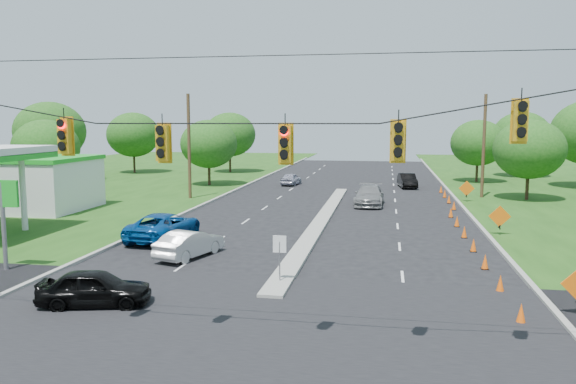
# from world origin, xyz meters

# --- Properties ---
(ground) EXTENTS (160.00, 160.00, 0.00)m
(ground) POSITION_xyz_m (0.00, 0.00, 0.00)
(ground) COLOR black
(ground) RESTS_ON ground
(cross_street) EXTENTS (160.00, 14.00, 0.02)m
(cross_street) POSITION_xyz_m (0.00, 0.00, 0.00)
(cross_street) COLOR black
(cross_street) RESTS_ON ground
(curb_left) EXTENTS (0.25, 110.00, 0.16)m
(curb_left) POSITION_xyz_m (-10.10, 30.00, 0.00)
(curb_left) COLOR gray
(curb_left) RESTS_ON ground
(curb_right) EXTENTS (0.25, 110.00, 0.16)m
(curb_right) POSITION_xyz_m (10.10, 30.00, 0.00)
(curb_right) COLOR gray
(curb_right) RESTS_ON ground
(median) EXTENTS (1.00, 34.00, 0.18)m
(median) POSITION_xyz_m (0.00, 21.00, 0.00)
(median) COLOR gray
(median) RESTS_ON ground
(median_sign) EXTENTS (0.55, 0.06, 2.05)m
(median_sign) POSITION_xyz_m (0.00, 6.00, 1.46)
(median_sign) COLOR gray
(median_sign) RESTS_ON ground
(signal_span) EXTENTS (25.60, 0.32, 9.00)m
(signal_span) POSITION_xyz_m (-0.05, -1.00, 4.97)
(signal_span) COLOR #422D1C
(signal_span) RESTS_ON ground
(utility_pole_far_left) EXTENTS (0.28, 0.28, 9.00)m
(utility_pole_far_left) POSITION_xyz_m (-12.50, 30.00, 4.50)
(utility_pole_far_left) COLOR #422D1C
(utility_pole_far_left) RESTS_ON ground
(utility_pole_far_right) EXTENTS (0.28, 0.28, 9.00)m
(utility_pole_far_right) POSITION_xyz_m (12.50, 35.00, 4.50)
(utility_pole_far_right) COLOR #422D1C
(utility_pole_far_right) RESTS_ON ground
(cone_0) EXTENTS (0.32, 0.32, 0.70)m
(cone_0) POSITION_xyz_m (8.71, 3.00, 0.35)
(cone_0) COLOR #F95B0C
(cone_0) RESTS_ON ground
(cone_1) EXTENTS (0.32, 0.32, 0.70)m
(cone_1) POSITION_xyz_m (8.71, 6.50, 0.35)
(cone_1) COLOR #F95B0C
(cone_1) RESTS_ON ground
(cone_2) EXTENTS (0.32, 0.32, 0.70)m
(cone_2) POSITION_xyz_m (8.71, 10.00, 0.35)
(cone_2) COLOR #F95B0C
(cone_2) RESTS_ON ground
(cone_3) EXTENTS (0.32, 0.32, 0.70)m
(cone_3) POSITION_xyz_m (8.71, 13.50, 0.35)
(cone_3) COLOR #F95B0C
(cone_3) RESTS_ON ground
(cone_4) EXTENTS (0.32, 0.32, 0.70)m
(cone_4) POSITION_xyz_m (8.71, 17.00, 0.35)
(cone_4) COLOR #F95B0C
(cone_4) RESTS_ON ground
(cone_5) EXTENTS (0.32, 0.32, 0.70)m
(cone_5) POSITION_xyz_m (8.71, 20.50, 0.35)
(cone_5) COLOR #F95B0C
(cone_5) RESTS_ON ground
(cone_6) EXTENTS (0.32, 0.32, 0.70)m
(cone_6) POSITION_xyz_m (8.71, 24.00, 0.35)
(cone_6) COLOR #F95B0C
(cone_6) RESTS_ON ground
(cone_7) EXTENTS (0.32, 0.32, 0.70)m
(cone_7) POSITION_xyz_m (9.31, 27.50, 0.35)
(cone_7) COLOR #F95B0C
(cone_7) RESTS_ON ground
(cone_8) EXTENTS (0.32, 0.32, 0.70)m
(cone_8) POSITION_xyz_m (9.31, 31.00, 0.35)
(cone_8) COLOR #F95B0C
(cone_8) RESTS_ON ground
(cone_9) EXTENTS (0.32, 0.32, 0.70)m
(cone_9) POSITION_xyz_m (9.31, 34.50, 0.35)
(cone_9) COLOR #F95B0C
(cone_9) RESTS_ON ground
(cone_10) EXTENTS (0.32, 0.32, 0.70)m
(cone_10) POSITION_xyz_m (9.31, 38.00, 0.35)
(cone_10) COLOR #F95B0C
(cone_10) RESTS_ON ground
(work_sign_1) EXTENTS (1.27, 0.58, 1.37)m
(work_sign_1) POSITION_xyz_m (10.80, 18.00, 1.09)
(work_sign_1) COLOR black
(work_sign_1) RESTS_ON ground
(work_sign_2) EXTENTS (1.27, 0.58, 1.37)m
(work_sign_2) POSITION_xyz_m (10.80, 32.00, 1.09)
(work_sign_2) COLOR black
(work_sign_2) RESTS_ON ground
(tree_2) EXTENTS (5.88, 5.88, 6.86)m
(tree_2) POSITION_xyz_m (-26.00, 30.00, 4.34)
(tree_2) COLOR black
(tree_2) RESTS_ON ground
(tree_3) EXTENTS (7.56, 7.56, 8.82)m
(tree_3) POSITION_xyz_m (-32.00, 40.00, 5.58)
(tree_3) COLOR black
(tree_3) RESTS_ON ground
(tree_4) EXTENTS (6.72, 6.72, 7.84)m
(tree_4) POSITION_xyz_m (-28.00, 52.00, 4.96)
(tree_4) COLOR black
(tree_4) RESTS_ON ground
(tree_5) EXTENTS (5.88, 5.88, 6.86)m
(tree_5) POSITION_xyz_m (-14.00, 40.00, 4.34)
(tree_5) COLOR black
(tree_5) RESTS_ON ground
(tree_6) EXTENTS (6.72, 6.72, 7.84)m
(tree_6) POSITION_xyz_m (-16.00, 55.00, 4.96)
(tree_6) COLOR black
(tree_6) RESTS_ON ground
(tree_9) EXTENTS (5.88, 5.88, 6.86)m
(tree_9) POSITION_xyz_m (16.00, 34.00, 4.34)
(tree_9) COLOR black
(tree_9) RESTS_ON ground
(tree_11) EXTENTS (6.72, 6.72, 7.84)m
(tree_11) POSITION_xyz_m (20.00, 55.00, 4.96)
(tree_11) COLOR black
(tree_11) RESTS_ON ground
(tree_12) EXTENTS (5.88, 5.88, 6.86)m
(tree_12) POSITION_xyz_m (14.00, 48.00, 4.34)
(tree_12) COLOR black
(tree_12) RESTS_ON ground
(black_sedan) EXTENTS (4.25, 2.46, 1.36)m
(black_sedan) POSITION_xyz_m (-6.08, 2.19, 0.68)
(black_sedan) COLOR black
(black_sedan) RESTS_ON ground
(white_sedan) EXTENTS (2.57, 4.33, 1.35)m
(white_sedan) POSITION_xyz_m (-5.26, 9.88, 0.67)
(white_sedan) COLOR #BDBDBD
(white_sedan) RESTS_ON ground
(blue_pickup) EXTENTS (2.98, 5.76, 1.55)m
(blue_pickup) POSITION_xyz_m (-8.09, 13.51, 0.78)
(blue_pickup) COLOR navy
(blue_pickup) RESTS_ON ground
(silver_car_far) EXTENTS (2.34, 5.51, 1.59)m
(silver_car_far) POSITION_xyz_m (2.91, 28.89, 0.79)
(silver_car_far) COLOR gray
(silver_car_far) RESTS_ON ground
(silver_car_oncoming) EXTENTS (1.96, 3.89, 1.27)m
(silver_car_oncoming) POSITION_xyz_m (-5.65, 41.99, 0.64)
(silver_car_oncoming) COLOR #9898AB
(silver_car_oncoming) RESTS_ON ground
(dark_car_receding) EXTENTS (2.04, 4.53, 1.44)m
(dark_car_receding) POSITION_xyz_m (6.32, 41.68, 0.72)
(dark_car_receding) COLOR black
(dark_car_receding) RESTS_ON ground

